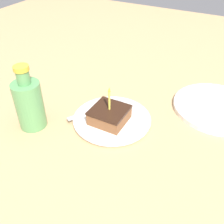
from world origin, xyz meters
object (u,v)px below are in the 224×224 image
at_px(plate, 112,119).
at_px(bottle, 29,103).
at_px(cake_slice, 109,115).
at_px(fork, 100,108).
at_px(side_plate, 217,107).

relative_size(plate, bottle, 1.20).
xyz_separation_m(plate, cake_slice, (-0.02, -0.00, 0.03)).
xyz_separation_m(cake_slice, fork, (0.04, 0.05, -0.02)).
bearing_deg(plate, side_plate, -51.01).
distance_m(cake_slice, side_plate, 0.34).
xyz_separation_m(cake_slice, side_plate, (0.22, -0.26, -0.03)).
bearing_deg(fork, side_plate, -59.06).
distance_m(fork, bottle, 0.20).
bearing_deg(bottle, side_plate, -53.83).
distance_m(fork, side_plate, 0.36).
xyz_separation_m(plate, bottle, (-0.12, 0.19, 0.07)).
height_order(fork, bottle, bottle).
distance_m(bottle, side_plate, 0.56).
relative_size(cake_slice, side_plate, 0.42).
relative_size(plate, cake_slice, 2.01).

